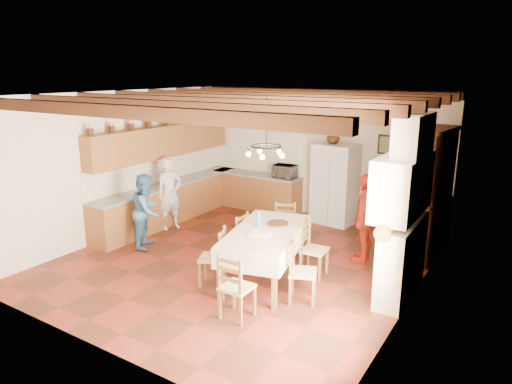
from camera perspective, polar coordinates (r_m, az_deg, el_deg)
floor at (r=8.51m, az=-1.66°, el=-8.58°), size 6.00×6.50×0.02m
ceiling at (r=7.81m, az=-1.83°, el=12.19°), size 6.00×6.50×0.02m
wall_back at (r=10.83m, az=7.94°, el=4.75°), size 6.00×0.02×3.00m
wall_front at (r=5.73m, az=-20.30°, el=-5.17°), size 6.00×0.02×3.00m
wall_left at (r=9.99m, az=-16.27°, el=3.45°), size 0.02×6.50×3.00m
wall_right at (r=6.87m, az=19.59°, el=-1.84°), size 0.02×6.50×3.00m
ceiling_beams at (r=7.82m, az=-1.83°, el=11.46°), size 6.00×6.30×0.16m
lower_cabinets_left at (r=10.73m, az=-10.59°, el=-1.33°), size 0.60×4.30×0.86m
lower_cabinets_back at (r=11.51m, az=0.07°, el=0.03°), size 2.30×0.60×0.86m
countertop_left at (r=10.61m, az=-10.70°, el=1.01°), size 0.62×4.30×0.04m
countertop_back at (r=11.40m, az=0.07°, el=2.22°), size 2.34×0.62×0.04m
backsplash_left at (r=10.74m, az=-11.91°, el=2.86°), size 0.03×4.30×0.60m
backsplash_back at (r=11.57m, az=0.82°, el=4.03°), size 2.30×0.03×0.60m
upper_cabinets at (r=10.51m, az=-11.46°, el=6.23°), size 0.35×4.20×0.70m
fireplace at (r=7.15m, az=17.63°, el=-1.87°), size 0.56×1.60×2.80m
wall_picture at (r=10.22m, az=15.91°, el=5.72°), size 0.34×0.03×0.42m
refrigerator at (r=10.48m, az=9.91°, el=1.03°), size 0.98×0.83×1.82m
hutch at (r=8.89m, az=20.72°, el=-0.23°), size 0.72×1.39×2.42m
dining_table at (r=7.46m, az=1.23°, el=-5.35°), size 1.47×2.20×0.88m
chandelier at (r=7.09m, az=1.30°, el=5.74°), size 0.47×0.47×0.03m
chair_left_near at (r=7.46m, az=-5.47°, el=-8.04°), size 0.54×0.55×0.96m
chair_left_far at (r=8.19m, az=-2.73°, el=-5.83°), size 0.42×0.44×0.96m
chair_right_near at (r=6.95m, az=5.91°, el=-9.82°), size 0.53×0.54×0.96m
chair_right_far at (r=7.79m, az=7.32°, el=-7.08°), size 0.43×0.45×0.96m
chair_end_near at (r=6.49m, az=-2.41°, el=-11.64°), size 0.42×0.40×0.96m
chair_end_far at (r=8.70m, az=3.58°, el=-4.59°), size 0.55×0.54×0.96m
person_man at (r=10.11m, az=-10.74°, el=-0.20°), size 0.57×0.68×1.58m
person_woman_blue at (r=9.17m, az=-13.49°, el=-2.29°), size 0.81×0.88×1.47m
person_woman_red at (r=8.43m, az=13.49°, el=-3.20°), size 0.49×0.99×1.64m
microwave at (r=10.97m, az=3.60°, el=2.60°), size 0.55×0.37×0.30m
fridge_vase at (r=10.32m, az=9.63°, el=6.82°), size 0.34×0.34×0.30m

